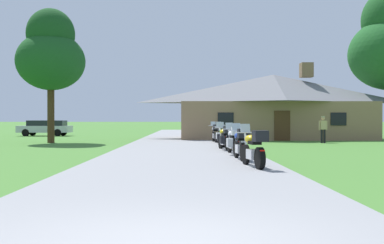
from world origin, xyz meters
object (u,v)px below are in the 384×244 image
(motorcycle_black_sixth_in_row, at_px, (221,135))
(bystander_tan_shirt_near_lodge, at_px, (323,128))
(tree_left_near, at_px, (51,54))
(motorcycle_white_third_in_row, at_px, (234,141))
(motorcycle_silver_farthest_in_row, at_px, (215,133))
(motorcycle_blue_second_in_row, at_px, (241,144))
(motorcycle_yellow_nearest_to_camera, at_px, (254,149))
(motorcycle_yellow_fourth_in_row, at_px, (225,138))
(motorcycle_green_fifth_in_row, at_px, (223,136))
(parked_silver_suv_far_left, at_px, (46,127))

(motorcycle_black_sixth_in_row, xyz_separation_m, bystander_tan_shirt_near_lodge, (6.60, 2.20, 0.34))
(motorcycle_black_sixth_in_row, relative_size, tree_left_near, 0.24)
(motorcycle_white_third_in_row, bearing_deg, motorcycle_silver_farthest_in_row, 85.55)
(motorcycle_blue_second_in_row, height_order, tree_left_near, tree_left_near)
(tree_left_near, bearing_deg, motorcycle_silver_farthest_in_row, -1.66)
(motorcycle_yellow_nearest_to_camera, xyz_separation_m, motorcycle_black_sixth_in_row, (0.01, 12.81, -0.01))
(motorcycle_yellow_fourth_in_row, height_order, motorcycle_green_fifth_in_row, same)
(motorcycle_blue_second_in_row, bearing_deg, parked_silver_suv_far_left, 116.92)
(motorcycle_silver_farthest_in_row, bearing_deg, parked_silver_suv_far_left, 135.00)
(bystander_tan_shirt_near_lodge, relative_size, tree_left_near, 0.20)
(motorcycle_green_fifth_in_row, xyz_separation_m, tree_left_near, (-10.57, 5.33, 5.08))
(parked_silver_suv_far_left, bearing_deg, bystander_tan_shirt_near_lodge, -119.16)
(motorcycle_white_third_in_row, height_order, motorcycle_silver_farthest_in_row, same)
(motorcycle_black_sixth_in_row, bearing_deg, motorcycle_yellow_fourth_in_row, -96.55)
(motorcycle_silver_farthest_in_row, relative_size, parked_silver_suv_far_left, 0.45)
(motorcycle_blue_second_in_row, distance_m, motorcycle_silver_farthest_in_row, 12.68)
(motorcycle_blue_second_in_row, xyz_separation_m, tree_left_near, (-10.57, 12.98, 5.07))
(motorcycle_white_third_in_row, height_order, motorcycle_green_fifth_in_row, same)
(bystander_tan_shirt_near_lodge, distance_m, parked_silver_suv_far_left, 24.84)
(motorcycle_green_fifth_in_row, height_order, parked_silver_suv_far_left, parked_silver_suv_far_left)
(motorcycle_white_third_in_row, distance_m, bystander_tan_shirt_near_lodge, 11.96)
(motorcycle_white_third_in_row, distance_m, parked_silver_suv_far_left, 26.95)
(motorcycle_black_sixth_in_row, bearing_deg, motorcycle_blue_second_in_row, -94.95)
(motorcycle_green_fifth_in_row, height_order, bystander_tan_shirt_near_lodge, bystander_tan_shirt_near_lodge)
(motorcycle_yellow_fourth_in_row, xyz_separation_m, motorcycle_silver_farthest_in_row, (-0.02, 7.40, 0.01))
(motorcycle_yellow_nearest_to_camera, distance_m, motorcycle_white_third_in_row, 5.09)
(motorcycle_blue_second_in_row, xyz_separation_m, motorcycle_white_third_in_row, (0.03, 2.55, -0.01))
(bystander_tan_shirt_near_lodge, bearing_deg, motorcycle_green_fifth_in_row, -146.01)
(motorcycle_yellow_fourth_in_row, height_order, motorcycle_black_sixth_in_row, same)
(motorcycle_yellow_fourth_in_row, height_order, parked_silver_suv_far_left, parked_silver_suv_far_left)
(tree_left_near, bearing_deg, motorcycle_green_fifth_in_row, -26.76)
(motorcycle_white_third_in_row, xyz_separation_m, parked_silver_suv_far_left, (-14.69, 22.60, 0.17))
(motorcycle_green_fifth_in_row, distance_m, parked_silver_suv_far_left, 22.83)
(tree_left_near, bearing_deg, motorcycle_white_third_in_row, -44.53)
(tree_left_near, bearing_deg, motorcycle_yellow_nearest_to_camera, -55.49)
(motorcycle_green_fifth_in_row, bearing_deg, motorcycle_white_third_in_row, -91.95)
(motorcycle_black_sixth_in_row, height_order, bystander_tan_shirt_near_lodge, bystander_tan_shirt_near_lodge)
(motorcycle_yellow_fourth_in_row, distance_m, bystander_tan_shirt_near_lodge, 9.90)
(motorcycle_yellow_fourth_in_row, relative_size, parked_silver_suv_far_left, 0.45)
(motorcycle_yellow_fourth_in_row, bearing_deg, motorcycle_green_fifth_in_row, 78.87)
(parked_silver_suv_far_left, bearing_deg, motorcycle_yellow_fourth_in_row, -142.23)
(parked_silver_suv_far_left, bearing_deg, motorcycle_white_third_in_row, -145.45)
(motorcycle_green_fifth_in_row, xyz_separation_m, parked_silver_suv_far_left, (-14.65, 17.50, 0.17))
(parked_silver_suv_far_left, bearing_deg, tree_left_near, -159.91)
(motorcycle_yellow_fourth_in_row, relative_size, motorcycle_black_sixth_in_row, 1.00)
(motorcycle_white_third_in_row, relative_size, motorcycle_yellow_fourth_in_row, 1.00)
(motorcycle_yellow_fourth_in_row, bearing_deg, parked_silver_suv_far_left, 117.05)
(motorcycle_yellow_nearest_to_camera, distance_m, motorcycle_black_sixth_in_row, 12.81)
(motorcycle_white_third_in_row, xyz_separation_m, tree_left_near, (-10.60, 10.42, 5.08))
(motorcycle_yellow_fourth_in_row, relative_size, motorcycle_green_fifth_in_row, 1.00)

